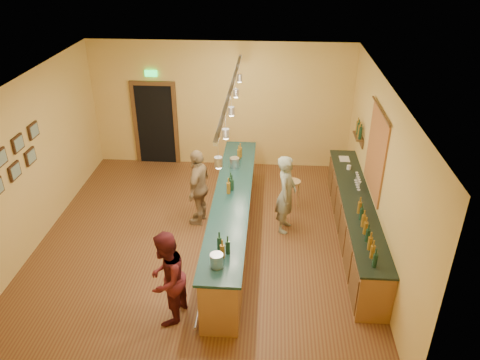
# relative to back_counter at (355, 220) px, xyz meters

# --- Properties ---
(floor) EXTENTS (7.00, 7.00, 0.00)m
(floor) POSITION_rel_back_counter_xyz_m (-2.97, -0.18, -0.49)
(floor) COLOR #5D2F1A
(floor) RESTS_ON ground
(ceiling) EXTENTS (6.50, 7.00, 0.02)m
(ceiling) POSITION_rel_back_counter_xyz_m (-2.97, -0.18, 2.71)
(ceiling) COLOR silver
(ceiling) RESTS_ON wall_back
(wall_back) EXTENTS (6.50, 0.02, 3.20)m
(wall_back) POSITION_rel_back_counter_xyz_m (-2.97, 3.32, 1.11)
(wall_back) COLOR gold
(wall_back) RESTS_ON floor
(wall_front) EXTENTS (6.50, 0.02, 3.20)m
(wall_front) POSITION_rel_back_counter_xyz_m (-2.97, -3.68, 1.11)
(wall_front) COLOR gold
(wall_front) RESTS_ON floor
(wall_left) EXTENTS (0.02, 7.00, 3.20)m
(wall_left) POSITION_rel_back_counter_xyz_m (-6.22, -0.18, 1.11)
(wall_left) COLOR gold
(wall_left) RESTS_ON floor
(wall_right) EXTENTS (0.02, 7.00, 3.20)m
(wall_right) POSITION_rel_back_counter_xyz_m (0.28, -0.18, 1.11)
(wall_right) COLOR gold
(wall_right) RESTS_ON floor
(doorway) EXTENTS (1.15, 0.09, 2.48)m
(doorway) POSITION_rel_back_counter_xyz_m (-4.67, 3.30, 0.64)
(doorway) COLOR black
(doorway) RESTS_ON wall_back
(tapestry) EXTENTS (0.03, 1.40, 1.60)m
(tapestry) POSITION_rel_back_counter_xyz_m (0.26, 0.22, 1.36)
(tapestry) COLOR maroon
(tapestry) RESTS_ON wall_right
(bottle_shelf) EXTENTS (0.17, 0.55, 0.54)m
(bottle_shelf) POSITION_rel_back_counter_xyz_m (0.20, 1.72, 1.18)
(bottle_shelf) COLOR #543219
(bottle_shelf) RESTS_ON wall_right
(picture_grid) EXTENTS (0.06, 2.20, 0.70)m
(picture_grid) POSITION_rel_back_counter_xyz_m (-6.18, -0.93, 1.46)
(picture_grid) COLOR #382111
(picture_grid) RESTS_ON wall_left
(back_counter) EXTENTS (0.60, 4.55, 1.27)m
(back_counter) POSITION_rel_back_counter_xyz_m (0.00, 0.00, 0.00)
(back_counter) COLOR brown
(back_counter) RESTS_ON floor
(tasting_bar) EXTENTS (0.73, 5.10, 1.38)m
(tasting_bar) POSITION_rel_back_counter_xyz_m (-2.40, -0.18, 0.12)
(tasting_bar) COLOR brown
(tasting_bar) RESTS_ON floor
(pendant_track) EXTENTS (0.11, 4.60, 0.50)m
(pendant_track) POSITION_rel_back_counter_xyz_m (-2.39, -0.18, 2.50)
(pendant_track) COLOR silver
(pendant_track) RESTS_ON ceiling
(bartender) EXTENTS (0.52, 0.68, 1.66)m
(bartender) POSITION_rel_back_counter_xyz_m (-1.35, 0.34, 0.34)
(bartender) COLOR gray
(bartender) RESTS_ON floor
(customer_a) EXTENTS (0.75, 0.89, 1.60)m
(customer_a) POSITION_rel_back_counter_xyz_m (-3.22, -2.32, 0.31)
(customer_a) COLOR #59191E
(customer_a) RESTS_ON floor
(customer_b) EXTENTS (0.59, 1.03, 1.66)m
(customer_b) POSITION_rel_back_counter_xyz_m (-3.15, 0.51, 0.34)
(customer_b) COLOR #997A51
(customer_b) RESTS_ON floor
(bar_stool) EXTENTS (0.33, 0.33, 0.67)m
(bar_stool) POSITION_rel_back_counter_xyz_m (-1.18, 1.20, 0.04)
(bar_stool) COLOR #AA7E4C
(bar_stool) RESTS_ON floor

